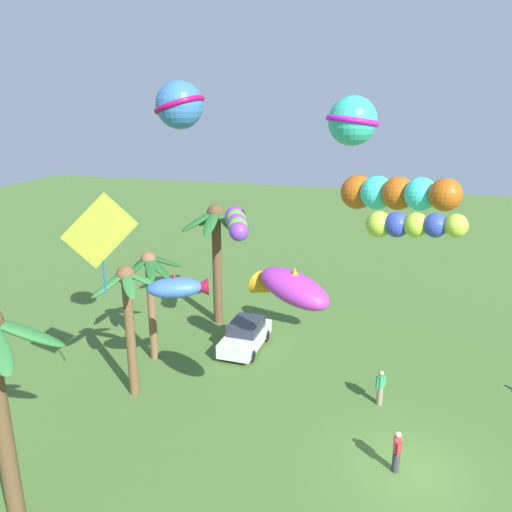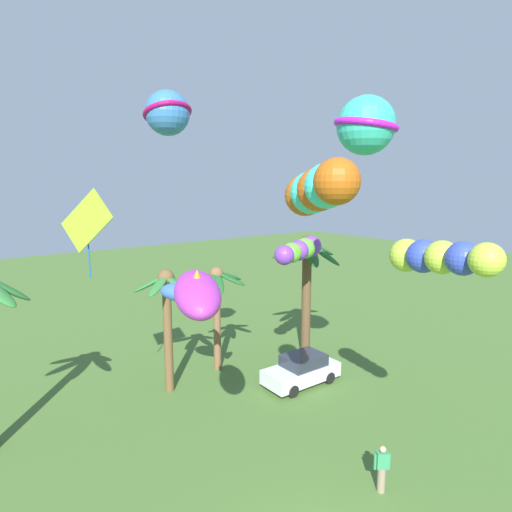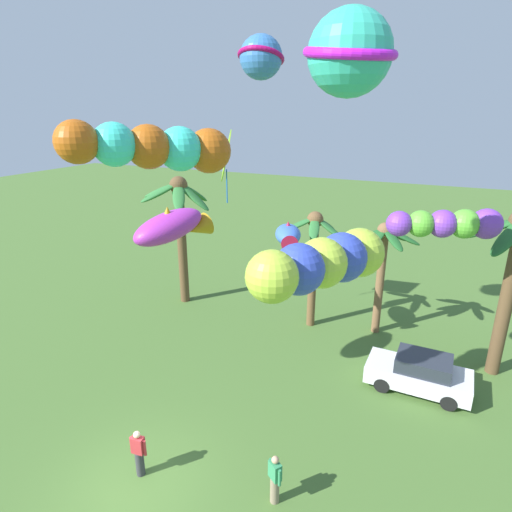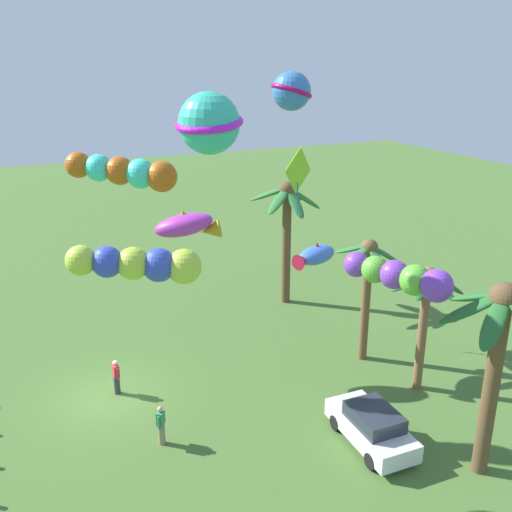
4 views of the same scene
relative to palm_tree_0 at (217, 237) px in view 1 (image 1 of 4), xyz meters
The scene contains 15 objects.
ground_plane 15.64m from the palm_tree_0, 132.56° to the right, with size 120.00×120.00×0.00m, color #476B2D.
palm_tree_0 is the anchor object (origin of this frame).
palm_tree_1 8.37m from the palm_tree_0, behind, with size 2.96×3.11×5.98m.
palm_tree_2 5.42m from the palm_tree_0, 163.45° to the left, with size 3.07×2.89×5.62m.
parked_car_0 5.82m from the palm_tree_0, 137.30° to the right, with size 3.95×1.84×1.51m.
spectator_0 12.18m from the palm_tree_0, 122.06° to the right, with size 0.47×0.41×1.59m.
spectator_1 15.17m from the palm_tree_0, 134.08° to the right, with size 0.55×0.27×1.59m.
kite_ball_0 11.39m from the palm_tree_0, 123.58° to the right, with size 2.96×2.96×1.91m.
kite_diamond_1 12.60m from the palm_tree_0, behind, with size 1.28×2.10×3.35m.
kite_ball_2 12.27m from the palm_tree_0, 165.31° to the right, with size 1.74×1.72×1.58m.
kite_tube_3 11.60m from the palm_tree_0, 114.79° to the right, with size 1.93×3.96×1.37m.
kite_fish_4 13.00m from the palm_tree_0, 148.60° to the right, with size 2.28×3.17×1.45m.
kite_tube_5 14.07m from the palm_tree_0, 134.01° to the right, with size 2.80×3.72×1.40m.
kite_fish_6 8.86m from the palm_tree_0, 168.86° to the right, with size 1.87×2.59×1.00m.
kite_tube_7 3.62m from the palm_tree_0, 141.00° to the right, with size 3.83×2.14×1.09m.
Camera 1 is at (-15.77, 0.87, 12.48)m, focal length 35.62 mm.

